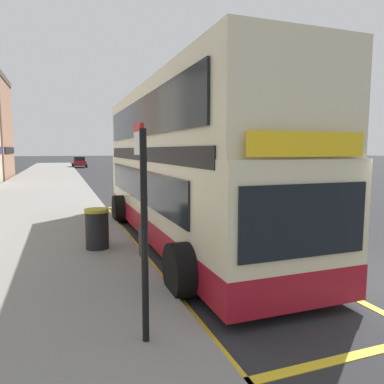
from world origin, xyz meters
TOP-DOWN VIEW (x-y plane):
  - ground_plane at (0.00, 32.00)m, footprint 260.00×260.00m
  - pavement_near at (-7.00, 32.00)m, footprint 6.00×76.00m
  - double_decker_bus at (-2.46, 4.96)m, footprint 3.23×11.35m
  - bus_bay_markings at (-2.45, 5.00)m, footprint 3.11×13.47m
  - bus_stop_sign at (-4.83, -0.53)m, footprint 0.09×0.51m
  - parked_car_white_across at (3.05, 34.67)m, footprint 2.09×4.20m
  - parked_car_silver_distant at (2.99, 26.07)m, footprint 2.09×4.20m
  - parked_car_maroon_ahead at (4.87, 44.11)m, footprint 2.09×4.20m
  - parked_car_maroon_kerbside at (-3.12, 51.95)m, footprint 2.09×4.20m
  - litter_bin at (-4.99, 4.24)m, footprint 0.61×0.61m

SIDE VIEW (x-z plane):
  - ground_plane at x=0.00m, z-range 0.00..0.00m
  - bus_bay_markings at x=-2.45m, z-range 0.00..0.01m
  - pavement_near at x=-7.00m, z-range 0.00..0.14m
  - litter_bin at x=-4.99m, z-range 0.14..1.16m
  - parked_car_white_across at x=3.05m, z-range -0.01..1.61m
  - parked_car_silver_distant at x=2.99m, z-range -0.01..1.61m
  - parked_car_maroon_ahead at x=4.87m, z-range -0.01..1.61m
  - parked_car_maroon_kerbside at x=-3.12m, z-range -0.01..1.61m
  - bus_stop_sign at x=-4.83m, z-range 0.37..3.21m
  - double_decker_bus at x=-2.46m, z-range -0.13..4.27m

